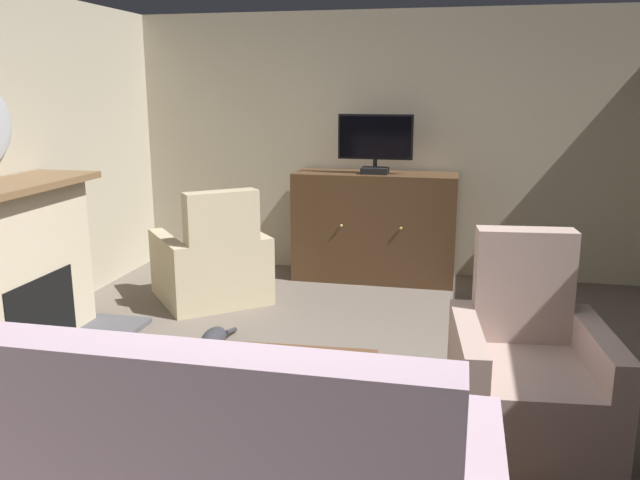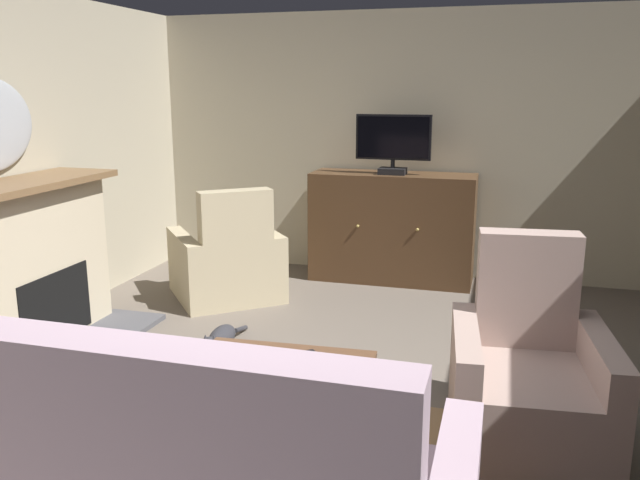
% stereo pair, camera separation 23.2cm
% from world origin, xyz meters
% --- Properties ---
extents(ground_plane, '(5.93, 7.58, 0.04)m').
position_xyz_m(ground_plane, '(0.00, 0.00, -0.02)').
color(ground_plane, '#665B51').
extents(wall_back, '(5.93, 0.10, 2.64)m').
position_xyz_m(wall_back, '(0.00, 3.54, 1.32)').
color(wall_back, '#B2A88E').
rests_on(wall_back, ground_plane).
extents(fireplace, '(0.90, 1.56, 1.25)m').
position_xyz_m(fireplace, '(-2.39, 0.76, 0.60)').
color(fireplace, '#4C4C51').
rests_on(fireplace, ground_plane).
extents(tv_cabinet, '(1.60, 0.54, 1.08)m').
position_xyz_m(tv_cabinet, '(-0.13, 3.19, 0.52)').
color(tv_cabinet, '#352315').
rests_on(tv_cabinet, ground_plane).
extents(television, '(0.72, 0.20, 0.57)m').
position_xyz_m(television, '(-0.13, 3.14, 1.38)').
color(television, black).
rests_on(television, tv_cabinet).
extents(coffee_table, '(1.02, 0.59, 0.41)m').
position_xyz_m(coffee_table, '(-0.20, 0.09, 0.37)').
color(coffee_table, brown).
rests_on(coffee_table, ground_plane).
extents(tv_remote, '(0.15, 0.16, 0.02)m').
position_xyz_m(tv_remote, '(-0.04, 0.18, 0.42)').
color(tv_remote, black).
rests_on(tv_remote, coffee_table).
extents(folded_newspaper, '(0.31, 0.24, 0.01)m').
position_xyz_m(folded_newspaper, '(-0.20, 0.07, 0.42)').
color(folded_newspaper, silver).
rests_on(folded_newspaper, coffee_table).
extents(armchair_facing_sofa, '(0.90, 0.98, 1.10)m').
position_xyz_m(armchair_facing_sofa, '(1.11, 0.38, 0.34)').
color(armchair_facing_sofa, '#A3897F').
rests_on(armchair_facing_sofa, ground_plane).
extents(armchair_in_far_corner, '(1.26, 1.27, 1.05)m').
position_xyz_m(armchair_in_far_corner, '(-1.47, 2.21, 0.32)').
color(armchair_in_far_corner, tan).
rests_on(armchair_in_far_corner, ground_plane).
extents(cat, '(0.17, 0.67, 0.18)m').
position_xyz_m(cat, '(-1.03, 1.07, 0.09)').
color(cat, '#2D2D33').
rests_on(cat, ground_plane).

